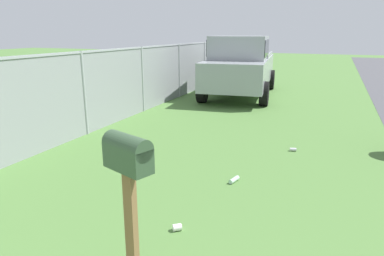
# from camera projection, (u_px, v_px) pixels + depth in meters

# --- Properties ---
(mailbox) EXTENTS (0.35, 0.51, 1.38)m
(mailbox) POSITION_uv_depth(u_px,v_px,m) (128.00, 166.00, 3.01)
(mailbox) COLOR brown
(mailbox) RESTS_ON ground
(pickup_truck) EXTENTS (5.36, 2.69, 2.09)m
(pickup_truck) POSITION_uv_depth(u_px,v_px,m) (240.00, 65.00, 12.21)
(pickup_truck) COLOR #93999E
(pickup_truck) RESTS_ON ground
(fence_section) EXTENTS (17.73, 0.07, 1.83)m
(fence_section) POSITION_uv_depth(u_px,v_px,m) (117.00, 83.00, 8.70)
(fence_section) COLOR #9EA3A8
(fence_section) RESTS_ON ground
(litter_can_by_mailbox) EXTENTS (0.09, 0.13, 0.07)m
(litter_can_by_mailbox) POSITION_uv_depth(u_px,v_px,m) (293.00, 150.00, 6.69)
(litter_can_by_mailbox) COLOR silver
(litter_can_by_mailbox) RESTS_ON ground
(litter_cup_far_scatter) EXTENTS (0.12, 0.13, 0.08)m
(litter_cup_far_scatter) POSITION_uv_depth(u_px,v_px,m) (177.00, 227.00, 4.02)
(litter_cup_far_scatter) COLOR white
(litter_cup_far_scatter) RESTS_ON ground
(litter_bottle_midfield_a) EXTENTS (0.23, 0.12, 0.07)m
(litter_bottle_midfield_a) POSITION_uv_depth(u_px,v_px,m) (234.00, 180.00, 5.32)
(litter_bottle_midfield_a) COLOR #B2D8BF
(litter_bottle_midfield_a) RESTS_ON ground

